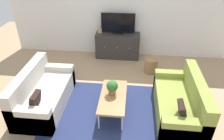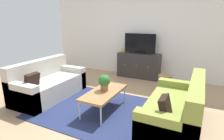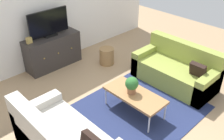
% 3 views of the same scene
% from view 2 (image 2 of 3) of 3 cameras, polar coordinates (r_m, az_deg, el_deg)
% --- Properties ---
extents(ground_plane, '(10.00, 10.00, 0.00)m').
position_cam_2_polar(ground_plane, '(3.86, -2.37, -11.31)').
color(ground_plane, tan).
extents(wall_back, '(6.40, 0.12, 2.70)m').
position_cam_2_polar(wall_back, '(5.83, 9.83, 11.38)').
color(wall_back, white).
rests_on(wall_back, ground_plane).
extents(area_rug, '(2.50, 1.90, 0.01)m').
position_cam_2_polar(area_rug, '(3.74, -3.50, -12.14)').
color(area_rug, navy).
rests_on(area_rug, ground_plane).
extents(couch_left_side, '(0.82, 1.67, 0.84)m').
position_cam_2_polar(couch_left_side, '(4.49, -19.37, -4.32)').
color(couch_left_side, beige).
rests_on(couch_left_side, ground_plane).
extents(couch_right_side, '(0.82, 1.67, 0.84)m').
position_cam_2_polar(couch_right_side, '(3.26, 19.80, -11.94)').
color(couch_right_side, olive).
rests_on(couch_right_side, ground_plane).
extents(coffee_table, '(0.51, 1.10, 0.40)m').
position_cam_2_polar(coffee_table, '(3.56, -2.46, -7.06)').
color(coffee_table, '#A37547').
rests_on(coffee_table, ground_plane).
extents(potted_plant, '(0.23, 0.23, 0.31)m').
position_cam_2_polar(potted_plant, '(3.55, -2.41, -3.64)').
color(potted_plant, '#936042').
rests_on(potted_plant, coffee_table).
extents(tv_console, '(1.27, 0.47, 0.74)m').
position_cam_2_polar(tv_console, '(5.72, 8.25, 1.45)').
color(tv_console, '#332D2B').
rests_on(tv_console, ground_plane).
extents(flat_screen_tv, '(0.95, 0.16, 0.59)m').
position_cam_2_polar(flat_screen_tv, '(5.62, 8.58, 8.09)').
color(flat_screen_tv, black).
rests_on(flat_screen_tv, tv_console).
extents(mantel_clock, '(0.11, 0.07, 0.13)m').
position_cam_2_polar(mantel_clock, '(5.81, 3.56, 6.19)').
color(mantel_clock, tan).
rests_on(mantel_clock, tv_console).
extents(wicker_basket, '(0.34, 0.34, 0.39)m').
position_cam_2_polar(wicker_basket, '(4.81, 15.98, -3.84)').
color(wicker_basket, '#9E7547').
rests_on(wicker_basket, ground_plane).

